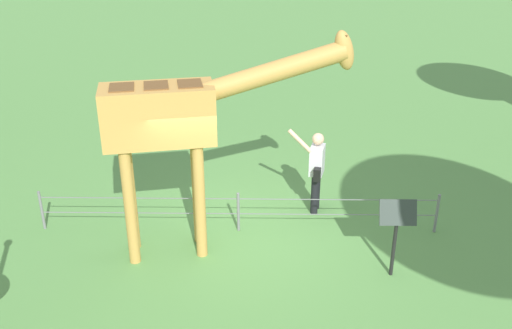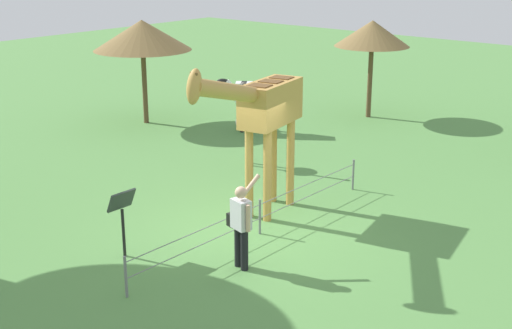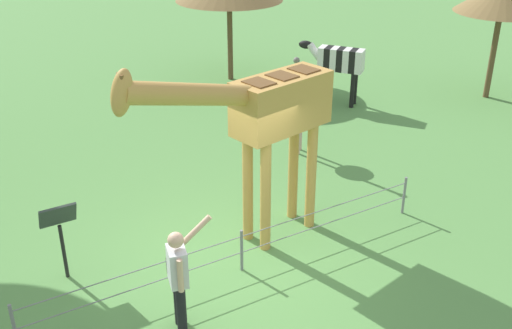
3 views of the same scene
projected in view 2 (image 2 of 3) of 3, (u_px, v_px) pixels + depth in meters
name	position (u px, v px, depth m)	size (l,w,h in m)	color
ground_plane	(253.00, 231.00, 14.46)	(60.00, 60.00, 0.00)	#568E47
giraffe	(263.00, 111.00, 14.62)	(3.96, 1.24, 3.65)	#C69347
visitor	(241.00, 222.00, 12.60)	(0.73, 0.59, 1.68)	black
zebra	(253.00, 95.00, 21.73)	(1.32, 1.63, 1.66)	black
ostrich	(247.00, 121.00, 18.48)	(0.70, 0.56, 2.25)	#CC9E93
shade_hut_near	(372.00, 34.00, 23.02)	(2.49, 2.49, 3.24)	brown
shade_hut_far	(142.00, 35.00, 22.24)	(3.13, 3.13, 3.35)	brown
info_sign	(122.00, 209.00, 13.06)	(0.56, 0.21, 1.32)	black
wire_fence	(260.00, 215.00, 14.24)	(7.05, 0.05, 0.75)	slate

